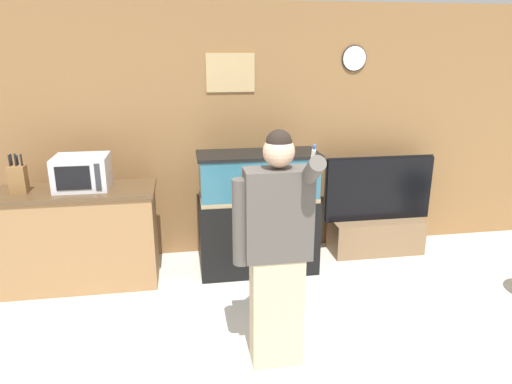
{
  "coord_description": "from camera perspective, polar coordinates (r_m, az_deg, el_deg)",
  "views": [
    {
      "loc": [
        -0.61,
        -2.15,
        2.13
      ],
      "look_at": [
        -0.05,
        1.28,
        1.05
      ],
      "focal_mm": 32.0,
      "sensor_mm": 36.0,
      "label": 1
    }
  ],
  "objects": [
    {
      "name": "aquarium_on_stand",
      "position": [
        4.48,
        0.26,
        -2.6
      ],
      "size": [
        1.16,
        0.48,
        1.21
      ],
      "color": "black",
      "rests_on": "ground_plane"
    },
    {
      "name": "counter_island",
      "position": [
        4.57,
        -21.1,
        -5.3
      ],
      "size": [
        1.42,
        0.57,
        0.93
      ],
      "color": "olive",
      "rests_on": "ground_plane"
    },
    {
      "name": "tv_on_stand",
      "position": [
        5.17,
        14.78,
        -3.94
      ],
      "size": [
        1.2,
        0.4,
        1.07
      ],
      "color": "brown",
      "rests_on": "ground_plane"
    },
    {
      "name": "person_standing",
      "position": [
        3.05,
        2.53,
        -7.15
      ],
      "size": [
        0.53,
        0.4,
        1.67
      ],
      "color": "#BCAD89",
      "rests_on": "ground_plane"
    },
    {
      "name": "knife_block",
      "position": [
        4.49,
        -27.59,
        1.44
      ],
      "size": [
        0.14,
        0.11,
        0.35
      ],
      "color": "brown",
      "rests_on": "counter_island"
    },
    {
      "name": "wall_back_paneled",
      "position": [
        4.82,
        -1.79,
        7.37
      ],
      "size": [
        10.0,
        0.08,
        2.6
      ],
      "color": "olive",
      "rests_on": "ground_plane"
    },
    {
      "name": "microwave",
      "position": [
        4.4,
        -20.92,
        2.32
      ],
      "size": [
        0.47,
        0.4,
        0.3
      ],
      "color": "silver",
      "rests_on": "counter_island"
    }
  ]
}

